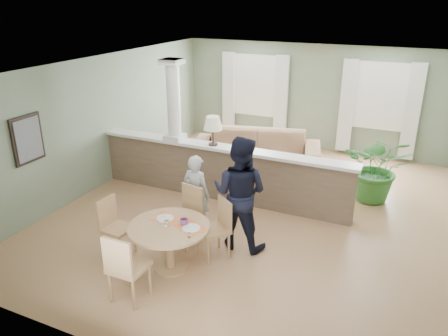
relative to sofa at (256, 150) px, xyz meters
The scene contains 12 objects.
ground 2.26m from the sofa, 67.51° to the right, with size 8.00×8.00×0.00m, color tan.
room_shell 2.15m from the sofa, 60.06° to the right, with size 7.02×8.02×2.71m.
pony_wall 1.88m from the sofa, 94.19° to the right, with size 5.32×0.38×2.70m.
sofa is the anchor object (origin of this frame).
houseplant 2.87m from the sofa, 13.32° to the right, with size 1.25×1.08×1.39m, color #2E6E2C.
dining_table 4.37m from the sofa, 85.97° to the right, with size 1.19×1.19×0.81m.
chair_far_boy 3.59m from the sofa, 87.14° to the right, with size 0.53×0.53×0.98m.
chair_far_man 3.81m from the sofa, 78.06° to the right, with size 0.60×0.60×0.94m.
chair_near 5.26m from the sofa, 88.16° to the right, with size 0.46×0.46×1.01m.
chair_side 4.41m from the sofa, 99.28° to the right, with size 0.45×0.45×0.94m.
child_person 3.22m from the sofa, 87.51° to the right, with size 0.51×0.33×1.40m, color #A5A6AB.
man_person 3.50m from the sofa, 73.62° to the right, with size 0.91×0.71×1.86m, color black.
Camera 1 is at (2.47, -7.01, 3.84)m, focal length 35.00 mm.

